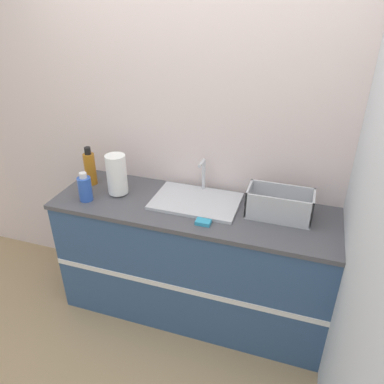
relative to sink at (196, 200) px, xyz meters
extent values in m
plane|color=tan|center=(0.00, -0.34, -0.90)|extent=(12.00, 12.00, 0.00)
cube|color=silver|center=(0.00, 0.25, 0.40)|extent=(4.23, 0.06, 2.60)
cube|color=silver|center=(0.95, -0.06, 0.40)|extent=(0.06, 2.56, 2.60)
cube|color=#33517A|center=(0.00, -0.06, -0.48)|extent=(1.83, 0.56, 0.86)
cube|color=white|center=(0.00, -0.34, -0.48)|extent=(1.83, 0.01, 0.04)
cube|color=#4C4C51|center=(0.00, -0.06, -0.03)|extent=(1.86, 0.59, 0.03)
cube|color=silver|center=(0.00, -0.01, -0.01)|extent=(0.56, 0.37, 0.02)
cylinder|color=silver|center=(0.00, 0.16, 0.11)|extent=(0.02, 0.02, 0.21)
cylinder|color=silver|center=(0.00, 0.11, 0.22)|extent=(0.02, 0.10, 0.02)
cylinder|color=#4C4C51|center=(-0.54, -0.06, -0.01)|extent=(0.10, 0.10, 0.01)
cylinder|color=white|center=(-0.54, -0.06, 0.13)|extent=(0.13, 0.13, 0.27)
cube|color=#B7BABF|center=(0.53, 0.00, -0.01)|extent=(0.39, 0.20, 0.01)
cube|color=#B7BABF|center=(0.53, -0.10, 0.08)|extent=(0.39, 0.01, 0.16)
cube|color=#B7BABF|center=(0.53, 0.09, 0.08)|extent=(0.39, 0.01, 0.16)
cube|color=#B7BABF|center=(0.34, 0.00, 0.08)|extent=(0.01, 0.20, 0.16)
cube|color=#B7BABF|center=(0.73, 0.00, 0.08)|extent=(0.01, 0.20, 0.16)
cylinder|color=#B26B19|center=(-0.79, 0.02, 0.10)|extent=(0.08, 0.08, 0.23)
cylinder|color=black|center=(-0.79, 0.02, 0.24)|extent=(0.04, 0.04, 0.05)
cylinder|color=#2D56B7|center=(-0.70, -0.20, 0.07)|extent=(0.09, 0.09, 0.16)
cylinder|color=silver|center=(-0.70, -0.20, 0.16)|extent=(0.05, 0.05, 0.04)
cube|color=#3399BF|center=(0.12, -0.23, 0.00)|extent=(0.09, 0.06, 0.02)
camera|label=1|loc=(0.64, -2.02, 1.23)|focal=35.00mm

